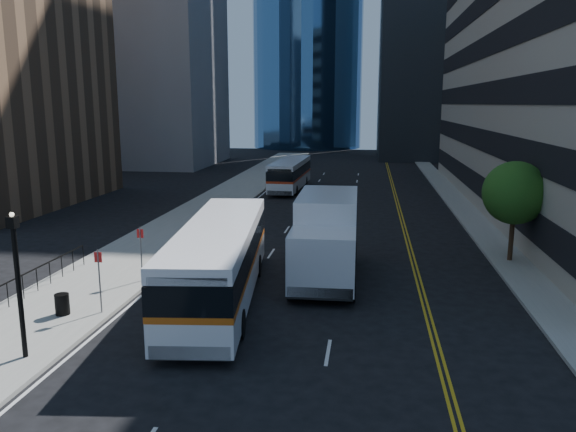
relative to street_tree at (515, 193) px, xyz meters
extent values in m
plane|color=black|center=(-9.00, -8.00, -3.64)|extent=(160.00, 160.00, 0.00)
cube|color=gray|center=(-19.50, 17.00, -3.57)|extent=(5.00, 90.00, 0.15)
cube|color=gray|center=(0.00, 17.00, -3.57)|extent=(2.00, 90.00, 0.15)
cube|color=gray|center=(-37.00, 44.00, 13.86)|extent=(18.00, 18.00, 35.00)
cylinder|color=#332114|center=(0.00, 0.00, -2.39)|extent=(0.24, 0.24, 2.20)
sphere|color=#204914|center=(0.00, 0.00, 0.01)|extent=(3.20, 3.20, 3.20)
cylinder|color=black|center=(-18.00, -14.00, -1.39)|extent=(0.16, 0.16, 4.20)
cube|color=black|center=(-18.00, -14.00, 0.89)|extent=(0.28, 0.28, 0.36)
cube|color=white|center=(-13.30, -7.67, -2.70)|extent=(4.11, 12.83, 1.16)
cube|color=#C85812|center=(-13.30, -7.67, -2.01)|extent=(4.13, 12.85, 0.23)
cube|color=black|center=(-13.30, -7.67, -1.44)|extent=(4.13, 12.85, 0.95)
cube|color=white|center=(-13.30, -7.67, -0.65)|extent=(4.11, 12.83, 0.53)
cylinder|color=black|center=(-14.11, -11.57, -3.12)|extent=(0.43, 1.08, 1.05)
cylinder|color=black|center=(-11.64, -11.29, -3.12)|extent=(0.43, 1.08, 1.05)
cylinder|color=black|center=(-14.91, -4.47, -3.12)|extent=(0.43, 1.08, 1.05)
cylinder|color=black|center=(-12.43, -4.19, -3.12)|extent=(0.43, 1.08, 1.05)
cube|color=white|center=(-14.69, 23.19, -2.82)|extent=(2.71, 10.96, 1.00)
cube|color=red|center=(-14.69, 23.19, -2.23)|extent=(2.73, 10.98, 0.20)
cube|color=black|center=(-14.69, 23.19, -1.74)|extent=(2.73, 10.98, 0.82)
cube|color=white|center=(-14.69, 23.19, -1.06)|extent=(2.71, 10.96, 0.45)
cylinder|color=black|center=(-15.86, 19.96, -3.19)|extent=(0.30, 0.92, 0.91)
cylinder|color=black|center=(-13.74, 19.89, -3.19)|extent=(0.30, 0.92, 0.91)
cylinder|color=black|center=(-15.66, 26.12, -3.19)|extent=(0.30, 0.92, 0.91)
cylinder|color=black|center=(-13.54, 26.05, -3.19)|extent=(0.30, 0.92, 0.91)
cube|color=silver|center=(-9.15, -6.81, -1.98)|extent=(2.79, 2.57, 2.40)
cube|color=black|center=(-9.13, -7.90, -1.52)|extent=(2.55, 0.10, 1.26)
cube|color=silver|center=(-9.22, -2.80, -1.29)|extent=(2.84, 5.54, 2.98)
cube|color=black|center=(-9.20, -4.06, -3.01)|extent=(2.28, 7.59, 0.29)
cylinder|color=black|center=(-10.40, -7.06, -3.09)|extent=(0.34, 1.10, 1.10)
cylinder|color=black|center=(-7.89, -7.01, -3.09)|extent=(0.34, 1.10, 1.10)
cylinder|color=black|center=(-10.50, -1.34, -3.09)|extent=(0.34, 1.10, 1.10)
cylinder|color=black|center=(-7.99, -1.29, -3.09)|extent=(0.34, 1.10, 1.10)
cylinder|color=black|center=(-18.77, -10.41, -3.09)|extent=(0.61, 0.61, 0.81)
camera|label=1|loc=(-7.35, -29.27, 4.42)|focal=35.00mm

